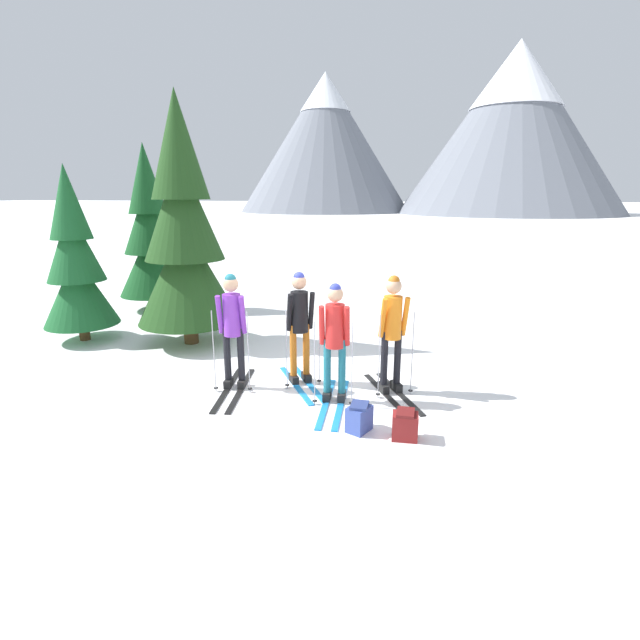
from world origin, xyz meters
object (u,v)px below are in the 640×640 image
skier_in_black (300,322)px  backpack_on_snow_beside (405,425)px  pine_tree_near (184,234)px  skier_in_orange (392,329)px  skier_in_purple (232,326)px  backpack_on_snow_front (359,418)px  skier_in_red (335,338)px  pine_tree_mid (150,236)px  pine_tree_far (75,263)px

skier_in_black → backpack_on_snow_beside: 2.48m
pine_tree_near → skier_in_orange: bearing=-20.5°
skier_in_purple → pine_tree_near: (-1.85, 2.01, 1.22)m
backpack_on_snow_front → skier_in_red: bearing=121.3°
pine_tree_near → backpack_on_snow_front: size_ratio=12.64×
skier_in_black → backpack_on_snow_front: size_ratio=4.73×
pine_tree_near → pine_tree_mid: size_ratio=1.15×
skier_in_black → pine_tree_far: (-5.12, 1.23, 0.62)m
skier_in_purple → pine_tree_far: pine_tree_far is taller
skier_in_purple → skier_in_orange: 2.46m
skier_in_black → skier_in_orange: skier_in_orange is taller
skier_in_black → pine_tree_far: 5.30m
skier_in_orange → pine_tree_near: 4.73m
pine_tree_mid → pine_tree_far: size_ratio=1.18×
pine_tree_far → backpack_on_snow_beside: bearing=-21.4°
pine_tree_mid → backpack_on_snow_front: size_ratio=10.96×
skier_in_purple → skier_in_orange: (2.43, 0.41, 0.00)m
pine_tree_near → backpack_on_snow_front: bearing=-36.6°
skier_in_black → skier_in_red: (0.69, -0.58, -0.04)m
skier_in_red → pine_tree_mid: (-5.90, 4.68, 0.96)m
backpack_on_snow_front → skier_in_purple: bearing=156.0°
skier_in_red → pine_tree_mid: pine_tree_mid is taller
skier_in_orange → pine_tree_mid: pine_tree_mid is taller
pine_tree_mid → backpack_on_snow_beside: bearing=-38.6°
skier_in_orange → pine_tree_near: bearing=159.5°
skier_in_red → skier_in_orange: bearing=34.6°
pine_tree_mid → pine_tree_far: pine_tree_mid is taller
skier_in_purple → skier_in_red: skier_in_purple is taller
skier_in_red → backpack_on_snow_front: 1.26m
skier_in_orange → pine_tree_mid: bearing=148.2°
skier_in_black → pine_tree_far: size_ratio=0.51×
pine_tree_mid → skier_in_red: bearing=-38.4°
pine_tree_near → backpack_on_snow_beside: (4.60, -3.04, -2.07)m
skier_in_black → skier_in_orange: (1.47, -0.04, 0.01)m
skier_in_purple → pine_tree_far: bearing=158.1°
skier_in_orange → pine_tree_far: 6.74m
skier_in_black → backpack_on_snow_front: (1.20, -1.41, -0.84)m
pine_tree_near → pine_tree_far: (-2.32, -0.33, -0.60)m
pine_tree_near → backpack_on_snow_front: pine_tree_near is taller
skier_in_purple → pine_tree_near: pine_tree_near is taller
skier_in_black → pine_tree_mid: size_ratio=0.43×
pine_tree_near → pine_tree_far: size_ratio=1.37×
skier_in_black → pine_tree_near: 3.43m
skier_in_orange → backpack_on_snow_beside: skier_in_orange is taller
skier_in_orange → pine_tree_far: (-6.60, 1.26, 0.61)m
pine_tree_near → pine_tree_far: bearing=-171.8°
skier_in_purple → skier_in_black: bearing=25.3°
pine_tree_near → skier_in_black: bearing=-29.1°
pine_tree_far → backpack_on_snow_beside: pine_tree_far is taller
pine_tree_near → pine_tree_mid: 3.51m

